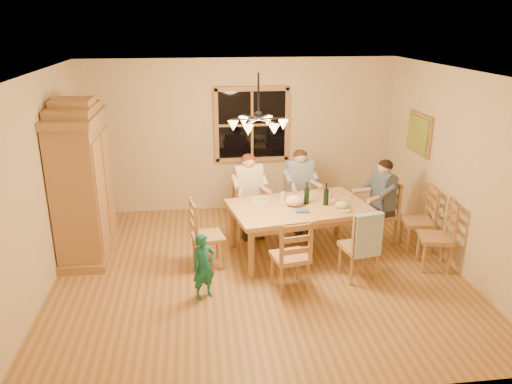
{
  "coord_description": "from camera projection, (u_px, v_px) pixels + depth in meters",
  "views": [
    {
      "loc": [
        -0.79,
        -6.17,
        3.32
      ],
      "look_at": [
        -0.02,
        0.1,
        1.12
      ],
      "focal_mm": 35.0,
      "sensor_mm": 36.0,
      "label": 1
    }
  ],
  "objects": [
    {
      "name": "cloth_bundle",
      "position": [
        295.0,
        201.0,
        7.19
      ],
      "size": [
        0.28,
        0.22,
        0.15
      ],
      "primitive_type": "ellipsoid",
      "color": "beige",
      "rests_on": "dining_table"
    },
    {
      "name": "child",
      "position": [
        204.0,
        266.0,
        6.16
      ],
      "size": [
        0.37,
        0.33,
        0.86
      ],
      "primitive_type": "imported",
      "rotation": [
        0.0,
        0.0,
        0.51
      ],
      "color": "#176A61",
      "rests_on": "floor"
    },
    {
      "name": "chair_far_left",
      "position": [
        249.0,
        216.0,
        8.07
      ],
      "size": [
        0.51,
        0.49,
        0.99
      ],
      "rotation": [
        0.0,
        0.0,
        3.32
      ],
      "color": "#A17347",
      "rests_on": "floor"
    },
    {
      "name": "ceiling",
      "position": [
        258.0,
        73.0,
        6.07
      ],
      "size": [
        5.5,
        5.0,
        0.02
      ],
      "primitive_type": "cube",
      "color": "white",
      "rests_on": "wall_back"
    },
    {
      "name": "chair_spare_front",
      "position": [
        434.0,
        248.0,
        6.95
      ],
      "size": [
        0.51,
        0.52,
        0.99
      ],
      "rotation": [
        0.0,
        0.0,
        1.35
      ],
      "color": "#A17347",
      "rests_on": "floor"
    },
    {
      "name": "wall_right",
      "position": [
        457.0,
        171.0,
        6.83
      ],
      "size": [
        0.02,
        5.0,
        2.7
      ],
      "primitive_type": "cube",
      "color": "beige",
      "rests_on": "floor"
    },
    {
      "name": "chandelier",
      "position": [
        258.0,
        123.0,
        6.28
      ],
      "size": [
        0.77,
        0.68,
        0.71
      ],
      "color": "black",
      "rests_on": "ceiling"
    },
    {
      "name": "wine_glass_b",
      "position": [
        329.0,
        194.0,
        7.5
      ],
      "size": [
        0.06,
        0.06,
        0.14
      ],
      "primitive_type": "cylinder",
      "color": "silver",
      "rests_on": "dining_table"
    },
    {
      "name": "armoire",
      "position": [
        83.0,
        186.0,
        7.12
      ],
      "size": [
        0.66,
        1.4,
        2.3
      ],
      "color": "olive",
      "rests_on": "floor"
    },
    {
      "name": "plate_woman",
      "position": [
        261.0,
        200.0,
        7.43
      ],
      "size": [
        0.26,
        0.26,
        0.02
      ],
      "primitive_type": "cylinder",
      "color": "white",
      "rests_on": "dining_table"
    },
    {
      "name": "window",
      "position": [
        252.0,
        125.0,
        8.79
      ],
      "size": [
        1.3,
        0.06,
        1.3
      ],
      "color": "black",
      "rests_on": "wall_back"
    },
    {
      "name": "napkin",
      "position": [
        302.0,
        211.0,
        6.99
      ],
      "size": [
        0.2,
        0.17,
        0.03
      ],
      "primitive_type": "cube",
      "rotation": [
        0.0,
        0.0,
        0.18
      ],
      "color": "#485984",
      "rests_on": "dining_table"
    },
    {
      "name": "chair_end_left",
      "position": [
        208.0,
        246.0,
        6.99
      ],
      "size": [
        0.49,
        0.51,
        0.99
      ],
      "rotation": [
        0.0,
        0.0,
        -1.39
      ],
      "color": "#A17347",
      "rests_on": "floor"
    },
    {
      "name": "chair_end_right",
      "position": [
        380.0,
        224.0,
        7.75
      ],
      "size": [
        0.49,
        0.51,
        0.99
      ],
      "rotation": [
        0.0,
        0.0,
        1.75
      ],
      "color": "#A17347",
      "rests_on": "floor"
    },
    {
      "name": "adult_plaid_man",
      "position": [
        300.0,
        179.0,
        8.13
      ],
      "size": [
        0.45,
        0.48,
        0.87
      ],
      "rotation": [
        0.0,
        0.0,
        3.32
      ],
      "color": "#33518E",
      "rests_on": "floor"
    },
    {
      "name": "floor",
      "position": [
        258.0,
        270.0,
        6.96
      ],
      "size": [
        5.5,
        5.5,
        0.0
      ],
      "primitive_type": "plane",
      "color": "olive",
      "rests_on": "ground"
    },
    {
      "name": "chair_spare_back",
      "position": [
        416.0,
        231.0,
        7.5
      ],
      "size": [
        0.46,
        0.48,
        0.99
      ],
      "rotation": [
        0.0,
        0.0,
        1.47
      ],
      "color": "#A17347",
      "rests_on": "floor"
    },
    {
      "name": "chair_near_left",
      "position": [
        290.0,
        267.0,
        6.4
      ],
      "size": [
        0.51,
        0.49,
        0.99
      ],
      "rotation": [
        0.0,
        0.0,
        0.18
      ],
      "color": "#A17347",
      "rests_on": "floor"
    },
    {
      "name": "wall_left",
      "position": [
        39.0,
        186.0,
        6.2
      ],
      "size": [
        0.02,
        5.0,
        2.7
      ],
      "primitive_type": "cube",
      "color": "beige",
      "rests_on": "floor"
    },
    {
      "name": "chair_far_right",
      "position": [
        299.0,
        210.0,
        8.31
      ],
      "size": [
        0.51,
        0.49,
        0.99
      ],
      "rotation": [
        0.0,
        0.0,
        3.32
      ],
      "color": "#A17347",
      "rests_on": "floor"
    },
    {
      "name": "towel",
      "position": [
        367.0,
        235.0,
        6.37
      ],
      "size": [
        0.39,
        0.17,
        0.58
      ],
      "primitive_type": "cube",
      "rotation": [
        0.0,
        0.0,
        0.18
      ],
      "color": "#A0BBD8",
      "rests_on": "chair_near_right"
    },
    {
      "name": "wine_glass_a",
      "position": [
        283.0,
        196.0,
        7.38
      ],
      "size": [
        0.06,
        0.06,
        0.14
      ],
      "primitive_type": "cylinder",
      "color": "silver",
      "rests_on": "dining_table"
    },
    {
      "name": "cap",
      "position": [
        342.0,
        205.0,
        7.09
      ],
      "size": [
        0.2,
        0.2,
        0.11
      ],
      "primitive_type": "ellipsoid",
      "color": "tan",
      "rests_on": "dining_table"
    },
    {
      "name": "chair_near_right",
      "position": [
        358.0,
        257.0,
        6.68
      ],
      "size": [
        0.51,
        0.49,
        0.99
      ],
      "rotation": [
        0.0,
        0.0,
        0.18
      ],
      "color": "#A17347",
      "rests_on": "floor"
    },
    {
      "name": "dining_table",
      "position": [
        299.0,
        212.0,
        7.25
      ],
      "size": [
        2.14,
        1.53,
        0.76
      ],
      "rotation": [
        0.0,
        0.0,
        0.18
      ],
      "color": "#B2844F",
      "rests_on": "floor"
    },
    {
      "name": "plate_slate",
      "position": [
        341.0,
        200.0,
        7.42
      ],
      "size": [
        0.26,
        0.26,
        0.02
      ],
      "primitive_type": "cylinder",
      "color": "white",
      "rests_on": "dining_table"
    },
    {
      "name": "wine_bottle_b",
      "position": [
        326.0,
        194.0,
        7.19
      ],
      "size": [
        0.08,
        0.08,
        0.33
      ],
      "primitive_type": "cylinder",
      "color": "black",
      "rests_on": "dining_table"
    },
    {
      "name": "adult_woman",
      "position": [
        249.0,
        184.0,
        7.89
      ],
      "size": [
        0.45,
        0.48,
        0.87
      ],
      "rotation": [
        0.0,
        0.0,
        3.32
      ],
      "color": "beige",
      "rests_on": "floor"
    },
    {
      "name": "plate_plaid",
      "position": [
        310.0,
        197.0,
        7.56
      ],
      "size": [
        0.26,
        0.26,
        0.02
      ],
      "primitive_type": "cylinder",
      "color": "white",
      "rests_on": "dining_table"
    },
    {
      "name": "wine_bottle_a",
      "position": [
        307.0,
        193.0,
        7.24
      ],
      "size": [
        0.08,
        0.08,
        0.33
      ],
      "primitive_type": "cylinder",
      "color": "black",
      "rests_on": "dining_table"
    },
    {
      "name": "painting",
      "position": [
        419.0,
        134.0,
        7.87
      ],
      "size": [
        0.06,
        0.78,
        0.64
      ],
      "color": "olive",
      "rests_on": "wall_right"
    },
    {
      "name": "adult_slate_man",
      "position": [
        382.0,
        191.0,
        7.58
      ],
      "size": [
        0.48,
        0.45,
        0.87
      ],
      "rotation": [
        0.0,
        0.0,
        1.75
      ],
      "color": "#43536B",
      "rests_on": "floor"
    },
    {
      "name": "wall_back",
      "position": [
        241.0,
        136.0,
        8.86
      ],
      "size": [
        5.5,
        0.02,
        2.7
      ],
      "primitive_type": "cube",
      "color": "beige",
      "rests_on": "floor"
    }
  ]
}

